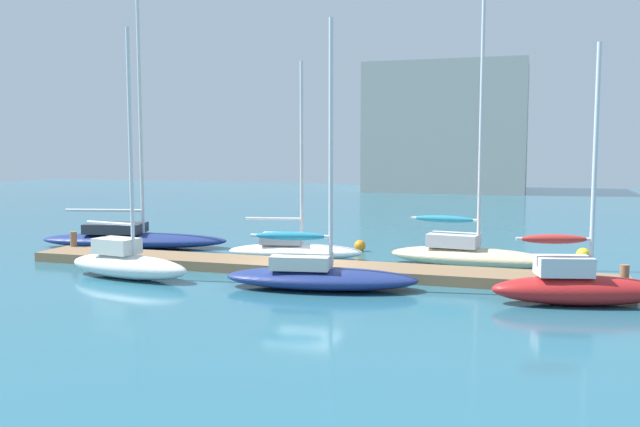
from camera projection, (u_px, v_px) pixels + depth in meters
ground_plane at (304, 272)px, 24.77m from camera, size 120.00×120.00×0.00m
dock_pier at (304, 267)px, 24.76m from camera, size 22.28×2.08×0.37m
dock_piling_near_end at (74, 243)px, 28.79m from camera, size 0.28×0.28×1.00m
dock_piling_far_end at (624, 281)px, 20.67m from camera, size 0.28×0.28×1.00m
sailboat_0 at (132, 237)px, 30.87m from camera, size 8.93×4.19×11.21m
sailboat_1 at (127, 262)px, 23.63m from camera, size 5.17×2.16×8.66m
sailboat_2 at (294, 248)px, 27.55m from camera, size 5.76×2.64×8.03m
sailboat_3 at (318, 273)px, 21.88m from camera, size 6.57×3.08×8.65m
sailboat_4 at (467, 252)px, 25.85m from camera, size 6.52×2.56×10.32m
sailboat_5 at (578, 284)px, 19.62m from camera, size 5.34×2.58×7.56m
mooring_buoy_orange at (360, 246)px, 29.78m from camera, size 0.51×0.51×0.51m
mooring_buoy_yellow at (583, 255)px, 27.13m from camera, size 0.56×0.56×0.56m
harbor_building_distant at (449, 129)px, 72.43m from camera, size 16.28×13.05×13.28m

